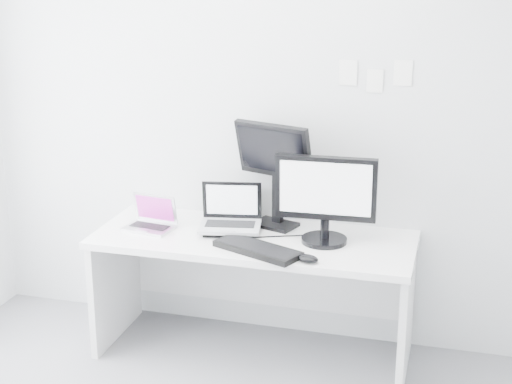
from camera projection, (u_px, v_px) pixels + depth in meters
The scene contains 12 objects.
back_wall at pixel (269, 116), 4.45m from camera, with size 3.60×3.60×0.00m, color silver.
desk at pixel (254, 296), 4.41m from camera, with size 1.80×0.70×0.73m, color white.
macbook at pixel (148, 213), 4.39m from camera, with size 0.27×0.20×0.20m, color #B4B4B9.
speaker at pixel (248, 203), 4.57m from camera, with size 0.10×0.10×0.19m, color black.
dell_laptop at pixel (230, 209), 4.32m from camera, with size 0.34×0.27×0.28m, color #B6B8BE.
rear_monitor at pixel (275, 174), 4.38m from camera, with size 0.47×0.17×0.64m, color black.
samsung_monitor at pixel (325, 199), 4.15m from camera, with size 0.55×0.25×0.50m, color black.
keyboard at pixel (258, 249), 4.08m from camera, with size 0.49×0.17×0.03m, color black.
mouse at pixel (308, 259), 3.94m from camera, with size 0.12×0.08×0.04m, color black.
wall_note_0 at pixel (348, 73), 4.25m from camera, with size 0.10×0.00×0.14m, color white.
wall_note_1 at pixel (375, 81), 4.22m from camera, with size 0.09×0.00×0.13m, color white.
wall_note_2 at pixel (403, 73), 4.17m from camera, with size 0.10×0.00×0.14m, color white.
Camera 1 is at (1.08, -2.64, 2.24)m, focal length 53.82 mm.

